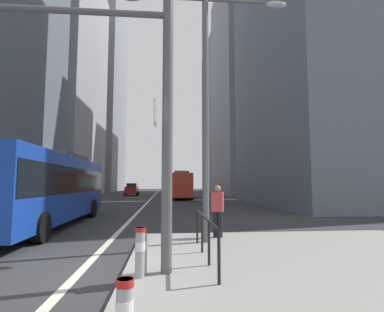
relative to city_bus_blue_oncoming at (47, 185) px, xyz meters
name	(u,v)px	position (x,y,z in m)	size (l,w,h in m)	color
ground_plane	(145,205)	(3.44, 12.98, -1.84)	(160.00, 160.00, 0.00)	#303033
median_island	(349,277)	(8.94, -8.02, -1.76)	(9.00, 10.00, 0.15)	gray
lane_centre_line	(151,199)	(3.44, 22.98, -1.83)	(0.20, 80.00, 0.01)	beige
office_tower_left_mid	(62,79)	(-12.56, 37.27, 17.98)	(10.95, 20.68, 39.63)	#9E9EA3
office_tower_left_far	(98,93)	(-12.56, 63.55, 23.66)	(11.80, 22.01, 51.00)	gray
office_tower_right_mid	(256,87)	(20.44, 33.82, 16.33)	(12.83, 16.10, 36.33)	gray
office_tower_right_far	(229,116)	(20.44, 55.43, 16.28)	(10.59, 21.64, 36.22)	slate
city_bus_blue_oncoming	(47,185)	(0.00, 0.00, 0.00)	(2.86, 11.51, 3.40)	#14389E
city_bus_red_receding	(181,184)	(7.22, 24.21, 0.00)	(2.94, 11.30, 3.40)	red
car_oncoming_mid	(132,189)	(-0.07, 33.92, -0.85)	(2.08, 4.33, 1.94)	maroon
car_receding_near	(168,188)	(5.75, 47.79, -0.85)	(2.13, 4.07, 1.94)	gold
traffic_signal_gantry	(49,74)	(2.89, -7.72, 2.32)	(7.11, 0.65, 6.00)	#515156
street_lamp_post	(205,78)	(6.53, -4.69, 3.45)	(5.50, 0.32, 8.00)	#56565B
bollard_left	(124,311)	(4.86, -10.47, -1.26)	(0.20, 0.20, 0.76)	#99999E
bollard_right	(140,250)	(4.81, -7.96, -1.17)	(0.20, 0.20, 0.93)	#99999E
bollard_back	(143,248)	(4.84, -7.73, -1.19)	(0.20, 0.20, 0.89)	#99999E
pedestrian_railing	(205,228)	(6.24, -6.64, -0.98)	(0.06, 3.73, 0.98)	black
pedestrian_walking	(218,208)	(7.02, -3.94, -0.73)	(0.44, 0.36, 1.71)	black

